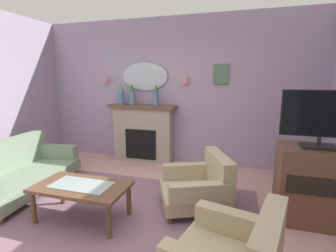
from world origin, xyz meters
name	(u,v)px	position (x,y,z in m)	size (l,w,h in m)	color
floor	(115,232)	(0.00, 0.00, -0.05)	(6.44, 5.88, 0.10)	#C6938E
wall_back	(173,92)	(0.00, 2.49, 1.42)	(6.44, 0.10, 2.83)	#9E8CA8
patterned_rug	(123,218)	(0.00, 0.20, 0.01)	(3.20, 2.40, 0.01)	#7F5B6B
fireplace	(143,134)	(-0.57, 2.27, 0.57)	(1.36, 0.36, 1.16)	gray
mantel_vase_left	(121,95)	(-1.02, 2.24, 1.36)	(0.13, 0.13, 0.44)	#4C7093
mantel_vase_right	(132,95)	(-0.77, 2.24, 1.35)	(0.12, 0.12, 0.42)	#4C7093
mantel_vase_centre	(156,95)	(-0.27, 2.24, 1.36)	(0.11, 0.11, 0.41)	#4C7093
wall_mirror	(145,77)	(-0.57, 2.41, 1.71)	(0.96, 0.06, 0.56)	#B2BCC6
wall_sconce_left	(106,79)	(-1.42, 2.36, 1.66)	(0.14, 0.14, 0.14)	#D17066
wall_sconce_right	(185,79)	(0.28, 2.36, 1.66)	(0.14, 0.14, 0.14)	#D17066
framed_picture	(221,74)	(0.93, 2.42, 1.75)	(0.28, 0.03, 0.36)	#4C6B56
coffee_table	(82,189)	(-0.44, 0.05, 0.38)	(1.10, 0.60, 0.45)	brown
floral_couch	(17,171)	(-1.83, 0.41, 0.32)	(1.02, 1.78, 0.76)	gray
armchair_near_fireplace	(200,185)	(0.85, 0.74, 0.31)	(1.07, 1.06, 0.71)	tan
tv_cabinet	(313,184)	(2.17, 0.82, 0.45)	(0.80, 0.57, 0.90)	brown
tv_flatscreen	(322,118)	(2.17, 0.80, 1.25)	(0.84, 0.24, 0.65)	black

